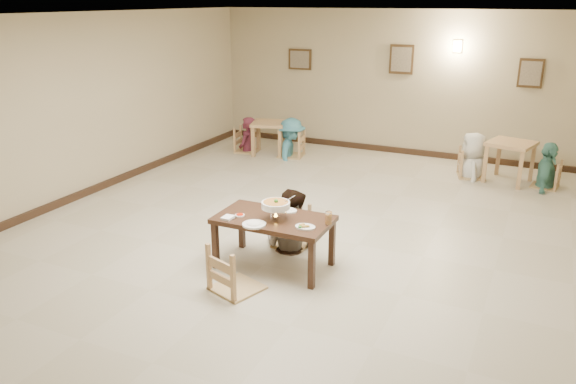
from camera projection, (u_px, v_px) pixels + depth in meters
The scene contains 31 objects.
floor at pixel (299, 234), 8.05m from camera, with size 10.00×10.00×0.00m, color #BCB29B.
ceiling at pixel (300, 15), 7.07m from camera, with size 10.00×10.00×0.00m, color silver.
wall_back at pixel (396, 83), 11.84m from camera, with size 10.00×10.00×0.00m, color tan.
wall_left at pixel (76, 108), 9.16m from camera, with size 10.00×10.00×0.00m, color tan.
baseboard_back at pixel (391, 150), 12.28m from camera, with size 8.00×0.06×0.12m, color #301F13.
baseboard_left at pixel (88, 192), 9.62m from camera, with size 0.06×10.00×0.12m, color #301F13.
picture_a at pixel (300, 59), 12.55m from camera, with size 0.55×0.04×0.45m.
picture_b at pixel (401, 59), 11.59m from camera, with size 0.50×0.04×0.60m.
picture_c at pixel (531, 73), 10.64m from camera, with size 0.45×0.04×0.55m.
wall_sconce at pixel (457, 46), 11.06m from camera, with size 0.16×0.05×0.22m, color #FFD88C.
main_table at pixel (274, 223), 6.90m from camera, with size 1.42×0.81×0.66m.
chair_far at pixel (292, 210), 7.57m from camera, with size 0.46×0.46×0.99m.
chair_near at pixel (236, 246), 6.35m from camera, with size 0.51×0.51×1.09m.
main_diner at pixel (291, 189), 7.38m from camera, with size 0.80×0.62×1.64m, color gray.
curry_warmer at pixel (276, 205), 6.75m from camera, with size 0.39×0.35×0.31m.
rice_plate_far at pixel (287, 210), 7.07m from camera, with size 0.26×0.26×0.06m.
rice_plate_near at pixel (254, 224), 6.63m from camera, with size 0.28×0.28×0.06m.
fried_plate at pixel (305, 226), 6.55m from camera, with size 0.24×0.24×0.05m.
chili_dish at pixel (240, 215), 6.90m from camera, with size 0.12×0.12×0.02m.
napkin_cutlery at pixel (228, 218), 6.83m from camera, with size 0.15×0.24×0.03m.
drink_glass at pixel (329, 218), 6.64m from camera, with size 0.08×0.08×0.16m.
bg_table_left at pixel (269, 128), 12.01m from camera, with size 0.87×0.87×0.70m.
bg_table_right at pixel (511, 149), 10.14m from camera, with size 0.92×0.92×0.75m.
bg_chair_ll at pixel (247, 129), 12.20m from camera, with size 0.47×0.47×1.01m.
bg_chair_lr at pixel (291, 131), 11.82m from camera, with size 0.51×0.51×1.08m.
bg_chair_rl at pixel (474, 151), 10.45m from camera, with size 0.48×0.48×1.03m.
bg_chair_rr at pixel (548, 162), 9.89m from camera, with size 0.44×0.44×0.93m.
bg_diner_a at pixel (247, 117), 12.11m from camera, with size 0.56×0.37×1.53m, color #571E2F.
bg_diner_b at pixel (291, 118), 11.73m from camera, with size 1.06×0.61×1.64m, color teal.
bg_diner_c at pixel (476, 133), 10.34m from camera, with size 0.83×0.54×1.70m, color silver.
bg_diner_d at pixel (551, 143), 9.78m from camera, with size 0.96×0.40×1.64m, color #519889.
Camera 1 is at (3.00, -6.77, 3.21)m, focal length 35.00 mm.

